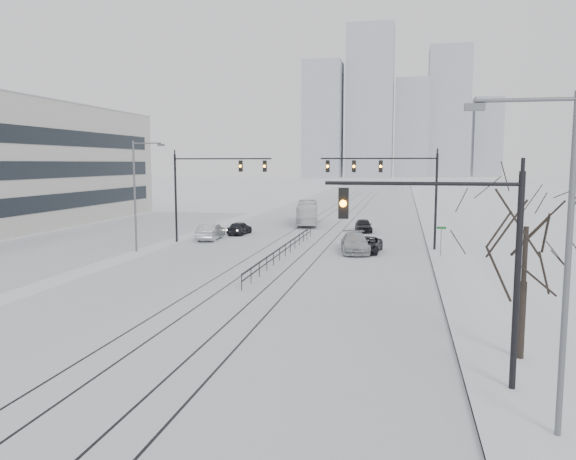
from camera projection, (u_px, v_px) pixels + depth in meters
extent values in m
plane|color=silver|center=(44.00, 447.00, 14.40)|extent=(500.00, 500.00, 0.00)
cube|color=silver|center=(333.00, 219.00, 72.75)|extent=(22.00, 260.00, 0.02)
cube|color=silver|center=(440.00, 220.00, 70.03)|extent=(5.00, 260.00, 0.16)
cube|color=gray|center=(420.00, 220.00, 70.53)|extent=(0.10, 260.00, 0.12)
cube|color=silver|center=(87.00, 241.00, 52.44)|extent=(14.00, 60.00, 0.03)
cube|color=black|center=(280.00, 238.00, 53.82)|extent=(0.10, 180.00, 0.01)
cube|color=black|center=(295.00, 239.00, 53.54)|extent=(0.10, 180.00, 0.01)
cube|color=black|center=(319.00, 240.00, 53.06)|extent=(0.10, 180.00, 0.01)
cube|color=black|center=(334.00, 240.00, 52.78)|extent=(0.10, 180.00, 0.01)
cube|color=black|center=(8.00, 165.00, 53.21)|extent=(0.08, 58.00, 12.00)
cube|color=#9B9FAA|center=(323.00, 120.00, 269.96)|extent=(18.00, 18.00, 55.00)
cube|color=#9B9FAA|center=(370.00, 103.00, 272.32)|extent=(22.00, 22.00, 72.00)
cube|color=#9B9FAA|center=(411.00, 129.00, 277.52)|extent=(16.00, 16.00, 48.00)
cube|color=#9B9FAA|center=(448.00, 113.00, 280.74)|extent=(20.00, 20.00, 64.00)
cube|color=#9B9FAA|center=(487.00, 138.00, 285.95)|extent=(14.00, 14.00, 40.00)
cylinder|color=black|center=(517.00, 285.00, 17.33)|extent=(0.20, 0.20, 7.00)
cylinder|color=black|center=(420.00, 184.00, 17.57)|extent=(6.00, 0.12, 0.12)
cube|color=black|center=(344.00, 203.00, 18.12)|extent=(0.32, 0.24, 1.00)
sphere|color=orange|center=(343.00, 204.00, 17.99)|extent=(0.22, 0.22, 0.22)
cylinder|color=black|center=(436.00, 203.00, 45.66)|extent=(0.20, 0.20, 8.00)
cylinder|color=black|center=(378.00, 158.00, 46.18)|extent=(9.50, 0.12, 0.12)
cube|color=black|center=(328.00, 166.00, 47.09)|extent=(0.32, 0.24, 1.00)
sphere|color=orange|center=(328.00, 166.00, 46.95)|extent=(0.22, 0.22, 0.22)
cube|color=black|center=(354.00, 166.00, 46.65)|extent=(0.32, 0.24, 1.00)
sphere|color=orange|center=(354.00, 166.00, 46.51)|extent=(0.22, 0.22, 0.22)
cube|color=black|center=(381.00, 166.00, 46.20)|extent=(0.32, 0.24, 1.00)
sphere|color=orange|center=(381.00, 166.00, 46.07)|extent=(0.22, 0.22, 0.22)
cylinder|color=black|center=(176.00, 198.00, 51.24)|extent=(0.20, 0.20, 8.00)
cylinder|color=black|center=(222.00, 159.00, 49.90)|extent=(9.00, 0.12, 0.12)
cube|color=black|center=(265.00, 166.00, 49.20)|extent=(0.32, 0.24, 1.00)
sphere|color=orange|center=(264.00, 166.00, 49.06)|extent=(0.22, 0.22, 0.22)
cube|color=black|center=(241.00, 166.00, 49.64)|extent=(0.32, 0.24, 1.00)
sphere|color=orange|center=(240.00, 166.00, 49.51)|extent=(0.22, 0.22, 0.22)
cylinder|color=#595B60|center=(567.00, 272.00, 14.18)|extent=(0.16, 0.16, 9.00)
cylinder|color=#595B60|center=(525.00, 100.00, 13.90)|extent=(2.40, 0.10, 0.10)
cube|color=#595B60|center=(475.00, 107.00, 14.16)|extent=(0.50, 0.25, 0.18)
cylinder|color=#595B60|center=(135.00, 197.00, 45.54)|extent=(0.16, 0.16, 9.00)
cylinder|color=#595B60|center=(147.00, 143.00, 44.79)|extent=(2.40, 0.10, 0.10)
cube|color=#595B60|center=(161.00, 145.00, 44.57)|extent=(0.50, 0.25, 0.18)
cylinder|color=black|center=(521.00, 322.00, 20.33)|extent=(0.26, 0.26, 3.00)
cylinder|color=black|center=(525.00, 261.00, 20.06)|extent=(0.18, 0.18, 2.50)
cube|color=black|center=(285.00, 244.00, 43.46)|extent=(0.06, 24.00, 0.06)
cube|color=black|center=(285.00, 250.00, 43.51)|extent=(0.06, 24.00, 0.06)
cylinder|color=#595B60|center=(441.00, 242.00, 43.01)|extent=(0.06, 0.06, 2.40)
cube|color=#0C4C19|center=(441.00, 228.00, 42.88)|extent=(0.70, 0.04, 0.18)
imported|color=black|center=(240.00, 228.00, 56.73)|extent=(1.87, 4.04, 1.34)
imported|color=#B9BDC1|center=(211.00, 232.00, 52.82)|extent=(1.89, 4.76, 1.54)
imported|color=black|center=(367.00, 245.00, 45.38)|extent=(2.48, 4.69, 1.26)
imported|color=#A8AAAF|center=(355.00, 243.00, 45.32)|extent=(2.96, 5.64, 1.56)
imported|color=black|center=(364.00, 226.00, 58.94)|extent=(2.25, 4.21, 1.36)
imported|color=silver|center=(307.00, 213.00, 65.86)|extent=(3.80, 10.11, 2.75)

